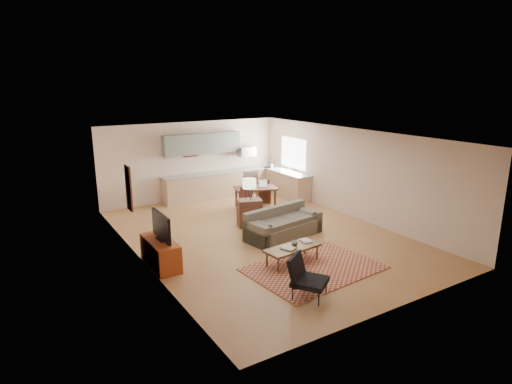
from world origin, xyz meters
TOP-DOWN VIEW (x-y plane):
  - room at (0.00, 0.00)m, footprint 9.00×9.00m
  - kitchen_counter_back at (0.90, 4.18)m, footprint 4.26×0.64m
  - kitchen_counter_right at (2.93, 3.00)m, footprint 0.64×2.26m
  - kitchen_range at (2.00, 4.18)m, footprint 0.62×0.62m
  - kitchen_microwave at (2.00, 4.20)m, footprint 0.62×0.40m
  - upper_cabinets at (0.30, 4.33)m, footprint 2.80×0.34m
  - window_right at (3.23, 3.00)m, footprint 0.02×1.40m
  - wall_art_left at (-3.21, 0.90)m, footprint 0.06×0.42m
  - triptych at (-0.10, 4.47)m, footprint 1.70×0.04m
  - rug at (-0.15, -2.39)m, footprint 3.00×2.20m
  - sofa at (0.45, -0.38)m, footprint 2.35×1.31m
  - coffee_table at (-0.38, -1.89)m, footprint 1.41×0.68m
  - book_a at (-0.64, -1.97)m, footprint 0.44×0.46m
  - book_b at (-0.02, -1.75)m, footprint 0.30×0.36m
  - vase at (-0.28, -1.83)m, footprint 0.19×0.19m
  - armchair at (-1.04, -3.34)m, footprint 0.99×0.99m
  - tv_credenza at (-2.97, -0.43)m, footprint 0.51×1.34m
  - tv at (-2.92, -0.43)m, footprint 0.10×1.03m
  - console_table at (0.14, 0.88)m, footprint 0.78×0.64m
  - table_lamp at (0.14, 0.88)m, footprint 0.46×0.46m
  - dining_table at (1.25, 2.36)m, footprint 1.52×1.14m
  - dining_chair_near at (0.69, 1.93)m, footprint 0.50×0.51m
  - dining_chair_far at (1.82, 2.80)m, footprint 0.51×0.52m
  - laptop at (1.52, 2.27)m, footprint 0.33×0.27m
  - soap_bottle at (2.83, 3.78)m, footprint 0.12×0.12m

SIDE VIEW (x-z plane):
  - rug at x=-0.15m, z-range 0.00..0.02m
  - coffee_table at x=-0.38m, z-range 0.00..0.41m
  - tv_credenza at x=-2.97m, z-range 0.00..0.62m
  - dining_table at x=1.25m, z-range 0.00..0.68m
  - sofa at x=0.45m, z-range 0.00..0.77m
  - console_table at x=0.14m, z-range 0.00..0.78m
  - armchair at x=-1.04m, z-range 0.00..0.82m
  - dining_chair_far at x=1.82m, z-range 0.00..0.82m
  - dining_chair_near at x=0.69m, z-range 0.00..0.83m
  - book_b at x=-0.02m, z-range 0.40..0.43m
  - book_a at x=-0.64m, z-range 0.40..0.43m
  - kitchen_range at x=2.00m, z-range 0.00..0.90m
  - kitchen_counter_back at x=0.90m, z-range 0.00..0.92m
  - kitchen_counter_right at x=2.93m, z-range 0.00..0.92m
  - vase at x=-0.28m, z-range 0.40..0.56m
  - laptop at x=1.52m, z-range 0.68..0.90m
  - tv at x=-2.92m, z-range 0.62..1.23m
  - soap_bottle at x=2.83m, z-range 0.92..1.11m
  - table_lamp at x=0.14m, z-range 0.78..1.41m
  - room at x=0.00m, z-range -3.15..5.85m
  - kitchen_microwave at x=2.00m, z-range 1.38..1.73m
  - window_right at x=3.23m, z-range 1.02..2.08m
  - wall_art_left at x=-3.21m, z-range 1.00..2.10m
  - triptych at x=-0.10m, z-range 1.50..2.00m
  - upper_cabinets at x=0.30m, z-range 1.60..2.30m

